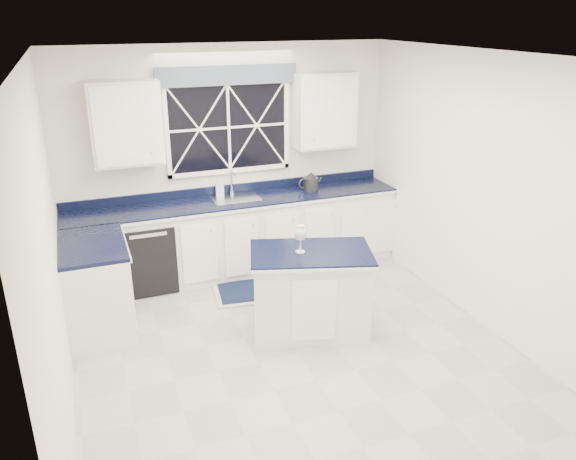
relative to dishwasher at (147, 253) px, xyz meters
name	(u,v)px	position (x,y,z in m)	size (l,w,h in m)	color
ground	(298,354)	(1.10, -1.95, -0.41)	(4.50, 4.50, 0.00)	#A9A9A4
back_wall	(229,160)	(1.10, 0.30, 0.94)	(4.00, 0.10, 2.70)	white
base_cabinets	(215,246)	(0.77, -0.17, 0.04)	(3.99, 1.60, 0.90)	silver
countertop	(237,201)	(1.10, 0.00, 0.51)	(3.98, 0.64, 0.04)	black
dishwasher	(147,253)	(0.00, 0.00, 0.00)	(0.60, 0.58, 0.82)	black
window	(228,121)	(1.10, 0.25, 1.42)	(1.65, 0.09, 1.26)	black
upper_cabinets	(231,116)	(1.10, 0.13, 1.49)	(3.10, 0.34, 0.90)	silver
faucet	(232,182)	(1.10, 0.19, 0.69)	(0.05, 0.20, 0.30)	#BAB9BC
island	(310,292)	(1.37, -1.60, 0.03)	(1.32, 1.02, 0.87)	silver
rug	(261,289)	(1.19, -0.60, -0.40)	(1.17, 0.81, 0.02)	#AEAEA9
kettle	(311,182)	(2.07, 0.04, 0.63)	(0.32, 0.19, 0.22)	#2B2B2D
wine_glass	(300,234)	(1.27, -1.57, 0.65)	(0.12, 0.12, 0.27)	silver
soap_bottle	(220,187)	(0.95, 0.22, 0.63)	(0.09, 0.10, 0.21)	silver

